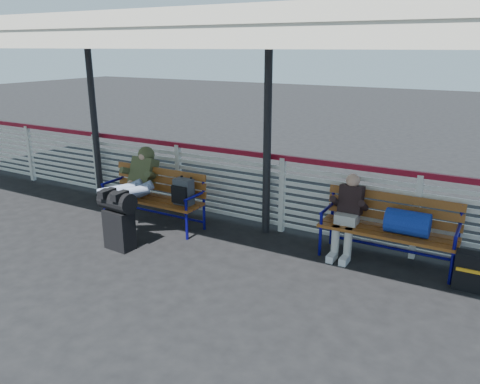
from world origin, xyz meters
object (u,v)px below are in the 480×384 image
Objects in this scene: luggage_stack at (118,218)px; bench_left at (162,192)px; bench_right at (398,223)px; suitcase_side at (469,271)px; companion_person at (348,214)px; traveler_man at (132,186)px.

luggage_stack is 0.49× the size of bench_left.
bench_right reaches higher than suitcase_side.
suitcase_side is (1.60, -0.24, -0.36)m from companion_person.
companion_person reaches higher than suitcase_side.
bench_left reaches higher than suitcase_side.
traveler_man reaches higher than bench_right.
luggage_stack is at bearing -87.56° from bench_left.
bench_left is 1.00× the size of bench_right.
bench_right is at bearing 11.39° from traveler_man.
bench_right is 4.00m from traveler_man.
companion_person reaches higher than luggage_stack.
bench_right is 0.67m from companion_person.
companion_person is at bearing -176.44° from bench_right.
bench_left is at bearing -172.35° from companion_person.
bench_left is 4.57m from suitcase_side.
luggage_stack is 0.49× the size of bench_right.
bench_left is 1.57× the size of companion_person.
bench_right is at bearing 161.95° from suitcase_side.
traveler_man is (-0.35, 0.69, 0.25)m from luggage_stack.
traveler_man reaches higher than suitcase_side.
traveler_man is 1.43× the size of companion_person.
traveler_man is 4.90m from suitcase_side.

